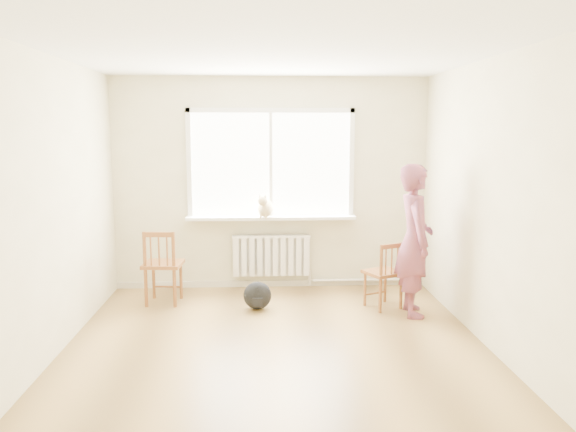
{
  "coord_description": "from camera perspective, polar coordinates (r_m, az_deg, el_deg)",
  "views": [
    {
      "loc": [
        -0.14,
        -4.92,
        2.04
      ],
      "look_at": [
        0.17,
        1.2,
        1.09
      ],
      "focal_mm": 35.0,
      "sensor_mm": 36.0,
      "label": 1
    }
  ],
  "objects": [
    {
      "name": "floor",
      "position": [
        5.33,
        -1.18,
        -13.74
      ],
      "size": [
        4.5,
        4.5,
        0.0
      ],
      "primitive_type": "plane",
      "color": "#A98145",
      "rests_on": "ground"
    },
    {
      "name": "baseboard",
      "position": [
        7.43,
        -1.7,
        -6.85
      ],
      "size": [
        4.0,
        0.03,
        0.08
      ],
      "primitive_type": "cube",
      "color": "beige",
      "rests_on": "ground"
    },
    {
      "name": "person",
      "position": [
        6.31,
        12.72,
        -2.41
      ],
      "size": [
        0.42,
        0.63,
        1.68
      ],
      "primitive_type": "imported",
      "rotation": [
        0.0,
        0.0,
        1.53
      ],
      "color": "#C3415E",
      "rests_on": "floor"
    },
    {
      "name": "cat",
      "position": [
        7.04,
        -2.35,
        0.88
      ],
      "size": [
        0.27,
        0.45,
        0.31
      ],
      "rotation": [
        0.0,
        0.0,
        -0.24
      ],
      "color": "beige",
      "rests_on": "windowsill"
    },
    {
      "name": "chair_left",
      "position": [
        6.76,
        -12.66,
        -5.07
      ],
      "size": [
        0.47,
        0.45,
        0.89
      ],
      "rotation": [
        0.0,
        0.0,
        3.06
      ],
      "color": "brown",
      "rests_on": "floor"
    },
    {
      "name": "heating_pipe",
      "position": [
        7.5,
        7.95,
        -6.46
      ],
      "size": [
        1.4,
        0.04,
        0.04
      ],
      "primitive_type": "cylinder",
      "rotation": [
        0.0,
        1.57,
        0.0
      ],
      "color": "silver",
      "rests_on": "back_wall"
    },
    {
      "name": "backpack",
      "position": [
        6.49,
        -3.12,
        -8.07
      ],
      "size": [
        0.37,
        0.31,
        0.32
      ],
      "primitive_type": "ellipsoid",
      "rotation": [
        0.0,
        0.0,
        -0.22
      ],
      "color": "black",
      "rests_on": "floor"
    },
    {
      "name": "back_wall",
      "position": [
        7.2,
        -1.75,
        3.27
      ],
      "size": [
        4.0,
        0.01,
        2.7
      ],
      "primitive_type": "cube",
      "color": "beige",
      "rests_on": "ground"
    },
    {
      "name": "chair_right",
      "position": [
        6.55,
        9.88,
        -5.93
      ],
      "size": [
        0.5,
        0.49,
        0.78
      ],
      "rotation": [
        0.0,
        0.0,
        3.58
      ],
      "color": "brown",
      "rests_on": "floor"
    },
    {
      "name": "ceiling",
      "position": [
        4.97,
        -1.28,
        16.42
      ],
      "size": [
        4.5,
        4.5,
        0.0
      ],
      "primitive_type": "plane",
      "rotation": [
        3.14,
        0.0,
        0.0
      ],
      "color": "white",
      "rests_on": "back_wall"
    },
    {
      "name": "radiator",
      "position": [
        7.26,
        -1.7,
        -3.98
      ],
      "size": [
        1.0,
        0.12,
        0.55
      ],
      "color": "white",
      "rests_on": "back_wall"
    },
    {
      "name": "window",
      "position": [
        7.16,
        -1.76,
        5.74
      ],
      "size": [
        2.12,
        0.05,
        1.42
      ],
      "color": "white",
      "rests_on": "back_wall"
    },
    {
      "name": "windowsill",
      "position": [
        7.15,
        -1.72,
        -0.17
      ],
      "size": [
        2.15,
        0.22,
        0.04
      ],
      "primitive_type": "cube",
      "color": "white",
      "rests_on": "back_wall"
    }
  ]
}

